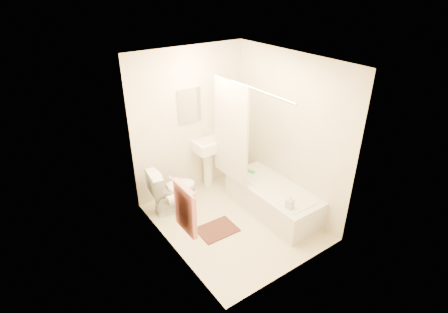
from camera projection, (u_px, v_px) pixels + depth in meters
floor at (234, 221)px, 5.26m from camera, size 2.40×2.40×0.00m
ceiling at (236, 60)px, 4.15m from camera, size 2.40×2.40×0.00m
wall_back at (190, 123)px, 5.57m from camera, size 2.00×0.02×2.40m
wall_left at (168, 172)px, 4.19m from camera, size 0.02×2.40×2.40m
wall_right at (288, 133)px, 5.21m from camera, size 0.02×2.40×2.40m
mirror at (190, 105)px, 5.42m from camera, size 0.40×0.03×0.55m
curtain_rod at (249, 87)px, 4.56m from camera, size 0.03×1.70×0.03m
shower_curtain at (231, 132)px, 5.21m from camera, size 0.04×0.80×1.55m
towel_bar at (182, 187)px, 4.08m from camera, size 0.02×0.60×0.02m
towel at (185, 209)px, 4.24m from camera, size 0.06×0.45×0.66m
toilet_paper at (172, 200)px, 4.55m from camera, size 0.11×0.12×0.12m
toilet at (173, 189)px, 5.38m from camera, size 0.78×0.50×0.72m
sink at (208, 161)px, 5.93m from camera, size 0.50×0.40×0.97m
bathtub at (273, 199)px, 5.40m from camera, size 0.68×1.56×0.44m
bath_mat at (217, 230)px, 5.08m from camera, size 0.57×0.43×0.02m
soap_bottle at (290, 202)px, 4.78m from camera, size 0.11×0.11×0.21m
scrub_brush at (249, 171)px, 5.70m from camera, size 0.12×0.21×0.04m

